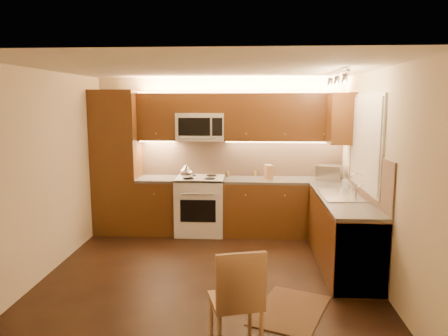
# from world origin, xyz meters

# --- Properties ---
(floor) EXTENTS (4.00, 4.00, 0.01)m
(floor) POSITION_xyz_m (0.00, 0.00, 0.00)
(floor) COLOR black
(floor) RESTS_ON ground
(ceiling) EXTENTS (4.00, 4.00, 0.01)m
(ceiling) POSITION_xyz_m (0.00, 0.00, 2.50)
(ceiling) COLOR beige
(ceiling) RESTS_ON ground
(wall_back) EXTENTS (4.00, 0.01, 2.50)m
(wall_back) POSITION_xyz_m (0.00, 2.00, 1.25)
(wall_back) COLOR beige
(wall_back) RESTS_ON ground
(wall_front) EXTENTS (4.00, 0.01, 2.50)m
(wall_front) POSITION_xyz_m (0.00, -2.00, 1.25)
(wall_front) COLOR beige
(wall_front) RESTS_ON ground
(wall_left) EXTENTS (0.01, 4.00, 2.50)m
(wall_left) POSITION_xyz_m (-2.00, 0.00, 1.25)
(wall_left) COLOR beige
(wall_left) RESTS_ON ground
(wall_right) EXTENTS (0.01, 4.00, 2.50)m
(wall_right) POSITION_xyz_m (2.00, 0.00, 1.25)
(wall_right) COLOR beige
(wall_right) RESTS_ON ground
(pantry) EXTENTS (0.70, 0.60, 2.30)m
(pantry) POSITION_xyz_m (-1.65, 1.70, 1.15)
(pantry) COLOR #4C2810
(pantry) RESTS_ON floor
(base_cab_back_left) EXTENTS (0.62, 0.60, 0.86)m
(base_cab_back_left) POSITION_xyz_m (-0.99, 1.70, 0.43)
(base_cab_back_left) COLOR #4C2810
(base_cab_back_left) RESTS_ON floor
(counter_back_left) EXTENTS (0.62, 0.60, 0.04)m
(counter_back_left) POSITION_xyz_m (-0.99, 1.70, 0.88)
(counter_back_left) COLOR #363331
(counter_back_left) RESTS_ON base_cab_back_left
(base_cab_back_right) EXTENTS (1.92, 0.60, 0.86)m
(base_cab_back_right) POSITION_xyz_m (1.04, 1.70, 0.43)
(base_cab_back_right) COLOR #4C2810
(base_cab_back_right) RESTS_ON floor
(counter_back_right) EXTENTS (1.92, 0.60, 0.04)m
(counter_back_right) POSITION_xyz_m (1.04, 1.70, 0.88)
(counter_back_right) COLOR #363331
(counter_back_right) RESTS_ON base_cab_back_right
(base_cab_right) EXTENTS (0.60, 2.00, 0.86)m
(base_cab_right) POSITION_xyz_m (1.70, 0.40, 0.43)
(base_cab_right) COLOR #4C2810
(base_cab_right) RESTS_ON floor
(counter_right) EXTENTS (0.60, 2.00, 0.04)m
(counter_right) POSITION_xyz_m (1.70, 0.40, 0.88)
(counter_right) COLOR #363331
(counter_right) RESTS_ON base_cab_right
(dishwasher) EXTENTS (0.58, 0.60, 0.84)m
(dishwasher) POSITION_xyz_m (1.70, -0.30, 0.43)
(dishwasher) COLOR silver
(dishwasher) RESTS_ON floor
(backsplash_back) EXTENTS (3.30, 0.02, 0.60)m
(backsplash_back) POSITION_xyz_m (0.35, 1.99, 1.20)
(backsplash_back) COLOR tan
(backsplash_back) RESTS_ON wall_back
(backsplash_right) EXTENTS (0.02, 2.00, 0.60)m
(backsplash_right) POSITION_xyz_m (1.99, 0.40, 1.20)
(backsplash_right) COLOR tan
(backsplash_right) RESTS_ON wall_right
(upper_cab_back_left) EXTENTS (0.62, 0.35, 0.75)m
(upper_cab_back_left) POSITION_xyz_m (-0.99, 1.82, 1.88)
(upper_cab_back_left) COLOR #4C2810
(upper_cab_back_left) RESTS_ON wall_back
(upper_cab_back_right) EXTENTS (1.92, 0.35, 0.75)m
(upper_cab_back_right) POSITION_xyz_m (1.04, 1.82, 1.88)
(upper_cab_back_right) COLOR #4C2810
(upper_cab_back_right) RESTS_ON wall_back
(upper_cab_bridge) EXTENTS (0.76, 0.35, 0.31)m
(upper_cab_bridge) POSITION_xyz_m (-0.30, 1.82, 2.09)
(upper_cab_bridge) COLOR #4C2810
(upper_cab_bridge) RESTS_ON wall_back
(upper_cab_right_corner) EXTENTS (0.35, 0.50, 0.75)m
(upper_cab_right_corner) POSITION_xyz_m (1.82, 1.40, 1.88)
(upper_cab_right_corner) COLOR #4C2810
(upper_cab_right_corner) RESTS_ON wall_right
(stove) EXTENTS (0.76, 0.65, 0.92)m
(stove) POSITION_xyz_m (-0.30, 1.68, 0.46)
(stove) COLOR silver
(stove) RESTS_ON floor
(microwave) EXTENTS (0.76, 0.38, 0.44)m
(microwave) POSITION_xyz_m (-0.30, 1.81, 1.72)
(microwave) COLOR silver
(microwave) RESTS_ON wall_back
(window_frame) EXTENTS (0.03, 1.44, 1.24)m
(window_frame) POSITION_xyz_m (1.99, 0.55, 1.60)
(window_frame) COLOR silver
(window_frame) RESTS_ON wall_right
(window_blinds) EXTENTS (0.02, 1.36, 1.16)m
(window_blinds) POSITION_xyz_m (1.97, 0.55, 1.60)
(window_blinds) COLOR silver
(window_blinds) RESTS_ON wall_right
(sink) EXTENTS (0.52, 0.86, 0.15)m
(sink) POSITION_xyz_m (1.70, 0.55, 0.98)
(sink) COLOR silver
(sink) RESTS_ON counter_right
(faucet) EXTENTS (0.20, 0.04, 0.30)m
(faucet) POSITION_xyz_m (1.88, 0.55, 1.05)
(faucet) COLOR silver
(faucet) RESTS_ON counter_right
(track_light_bar) EXTENTS (0.04, 1.20, 0.03)m
(track_light_bar) POSITION_xyz_m (1.55, 0.40, 2.46)
(track_light_bar) COLOR silver
(track_light_bar) RESTS_ON ceiling
(kettle) EXTENTS (0.23, 0.23, 0.25)m
(kettle) POSITION_xyz_m (-0.49, 1.52, 1.04)
(kettle) COLOR silver
(kettle) RESTS_ON stove
(toaster_oven) EXTENTS (0.46, 0.40, 0.23)m
(toaster_oven) POSITION_xyz_m (1.75, 1.70, 1.01)
(toaster_oven) COLOR silver
(toaster_oven) RESTS_ON counter_back_right
(knife_block) EXTENTS (0.14, 0.19, 0.22)m
(knife_block) POSITION_xyz_m (0.79, 1.70, 1.01)
(knife_block) COLOR #956943
(knife_block) RESTS_ON counter_back_right
(spice_jar_a) EXTENTS (0.05, 0.05, 0.09)m
(spice_jar_a) POSITION_xyz_m (0.14, 1.86, 0.94)
(spice_jar_a) COLOR silver
(spice_jar_a) RESTS_ON counter_back_right
(spice_jar_b) EXTENTS (0.04, 0.04, 0.10)m
(spice_jar_b) POSITION_xyz_m (0.14, 1.84, 0.95)
(spice_jar_b) COLOR brown
(spice_jar_b) RESTS_ON counter_back_right
(spice_jar_c) EXTENTS (0.06, 0.06, 0.09)m
(spice_jar_c) POSITION_xyz_m (0.14, 1.94, 0.95)
(spice_jar_c) COLOR silver
(spice_jar_c) RESTS_ON counter_back_right
(spice_jar_d) EXTENTS (0.06, 0.06, 0.09)m
(spice_jar_d) POSITION_xyz_m (0.58, 1.94, 0.94)
(spice_jar_d) COLOR olive
(spice_jar_d) RESTS_ON counter_back_right
(soap_bottle) EXTENTS (0.10, 0.10, 0.19)m
(soap_bottle) POSITION_xyz_m (1.83, 0.98, 0.99)
(soap_bottle) COLOR silver
(soap_bottle) RESTS_ON counter_right
(rug) EXTENTS (0.95, 1.12, 0.01)m
(rug) POSITION_xyz_m (0.92, -0.90, 0.01)
(rug) COLOR black
(rug) RESTS_ON floor
(dining_chair) EXTENTS (0.51, 0.51, 0.94)m
(dining_chair) POSITION_xyz_m (0.38, -1.62, 0.47)
(dining_chair) COLOR #956943
(dining_chair) RESTS_ON floor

